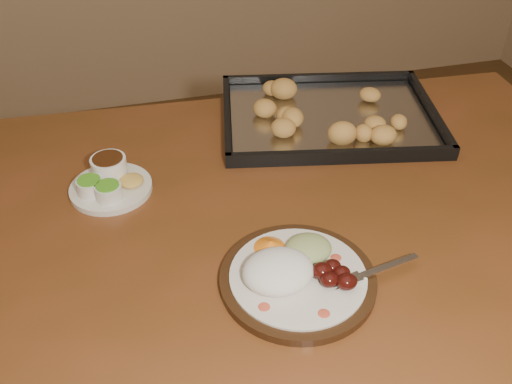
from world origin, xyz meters
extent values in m
cube|color=brown|center=(0.05, 0.16, 0.73)|extent=(1.55, 0.99, 0.04)
cylinder|color=#4B3516|center=(0.75, 0.50, 0.35)|extent=(0.07, 0.07, 0.71)
cylinder|color=black|center=(0.10, -0.01, 0.76)|extent=(0.25, 0.25, 0.01)
cylinder|color=silver|center=(0.10, -0.01, 0.77)|extent=(0.21, 0.21, 0.01)
ellipsoid|color=#CA4830|center=(0.03, -0.06, 0.77)|extent=(0.02, 0.02, 0.00)
ellipsoid|color=#CA4830|center=(0.12, -0.09, 0.77)|extent=(0.02, 0.02, 0.00)
ellipsoid|color=#CA4830|center=(0.17, 0.01, 0.77)|extent=(0.02, 0.02, 0.00)
ellipsoid|color=#CA4830|center=(0.03, 0.03, 0.77)|extent=(0.02, 0.02, 0.00)
ellipsoid|color=white|center=(0.07, -0.01, 0.78)|extent=(0.13, 0.12, 0.05)
ellipsoid|color=#450E09|center=(0.14, -0.04, 0.78)|extent=(0.03, 0.03, 0.02)
ellipsoid|color=#450E09|center=(0.16, -0.03, 0.78)|extent=(0.03, 0.03, 0.02)
ellipsoid|color=#450E09|center=(0.16, -0.02, 0.78)|extent=(0.03, 0.03, 0.02)
ellipsoid|color=#450E09|center=(0.17, -0.05, 0.78)|extent=(0.03, 0.03, 0.02)
ellipsoid|color=#450E09|center=(0.14, -0.02, 0.78)|extent=(0.03, 0.03, 0.02)
ellipsoid|color=tan|center=(0.13, 0.04, 0.78)|extent=(0.09, 0.09, 0.03)
cone|color=orange|center=(0.08, 0.06, 0.78)|extent=(0.06, 0.07, 0.02)
cube|color=silver|center=(0.24, -0.03, 0.77)|extent=(0.12, 0.03, 0.00)
cube|color=silver|center=(0.18, -0.04, 0.77)|extent=(0.03, 0.03, 0.00)
cylinder|color=silver|center=(0.16, -0.05, 0.77)|extent=(0.03, 0.01, 0.00)
cylinder|color=silver|center=(0.16, -0.05, 0.77)|extent=(0.03, 0.01, 0.00)
cylinder|color=silver|center=(0.16, -0.04, 0.77)|extent=(0.03, 0.01, 0.00)
cylinder|color=silver|center=(0.16, -0.04, 0.77)|extent=(0.03, 0.01, 0.00)
cylinder|color=silver|center=(-0.17, 0.30, 0.76)|extent=(0.15, 0.15, 0.01)
cylinder|color=white|center=(-0.20, 0.29, 0.78)|extent=(0.05, 0.05, 0.03)
cylinder|color=#4BA320|center=(-0.20, 0.29, 0.79)|extent=(0.04, 0.04, 0.00)
cylinder|color=white|center=(-0.17, 0.27, 0.78)|extent=(0.05, 0.05, 0.03)
cylinder|color=#4BA320|center=(-0.17, 0.27, 0.79)|extent=(0.04, 0.04, 0.00)
cylinder|color=white|center=(-0.17, 0.34, 0.78)|extent=(0.07, 0.07, 0.04)
cylinder|color=#361A09|center=(-0.17, 0.34, 0.80)|extent=(0.06, 0.06, 0.00)
ellipsoid|color=gold|center=(-0.13, 0.30, 0.77)|extent=(0.05, 0.05, 0.02)
cube|color=black|center=(0.32, 0.44, 0.75)|extent=(0.53, 0.43, 0.01)
cube|color=black|center=(0.35, 0.61, 0.77)|extent=(0.46, 0.10, 0.02)
cube|color=black|center=(0.29, 0.28, 0.77)|extent=(0.46, 0.10, 0.02)
cube|color=black|center=(0.55, 0.40, 0.77)|extent=(0.08, 0.34, 0.02)
cube|color=black|center=(0.10, 0.49, 0.77)|extent=(0.08, 0.34, 0.02)
cube|color=silver|center=(0.32, 0.44, 0.76)|extent=(0.49, 0.39, 0.00)
ellipsoid|color=gold|center=(0.38, 0.43, 0.78)|extent=(0.05, 0.05, 0.04)
ellipsoid|color=gold|center=(0.43, 0.46, 0.78)|extent=(0.07, 0.07, 0.04)
ellipsoid|color=gold|center=(0.38, 0.53, 0.78)|extent=(0.07, 0.07, 0.04)
ellipsoid|color=gold|center=(0.33, 0.50, 0.78)|extent=(0.05, 0.05, 0.04)
ellipsoid|color=gold|center=(0.29, 0.53, 0.78)|extent=(0.07, 0.07, 0.04)
ellipsoid|color=gold|center=(0.28, 0.47, 0.78)|extent=(0.07, 0.07, 0.04)
ellipsoid|color=gold|center=(0.20, 0.47, 0.78)|extent=(0.05, 0.05, 0.04)
ellipsoid|color=gold|center=(0.24, 0.41, 0.78)|extent=(0.07, 0.07, 0.04)
ellipsoid|color=gold|center=(0.24, 0.41, 0.78)|extent=(0.07, 0.07, 0.04)
ellipsoid|color=gold|center=(0.30, 0.36, 0.78)|extent=(0.05, 0.05, 0.04)
ellipsoid|color=gold|center=(0.34, 0.40, 0.78)|extent=(0.07, 0.07, 0.04)
ellipsoid|color=gold|center=(0.42, 0.39, 0.78)|extent=(0.07, 0.07, 0.04)
camera|label=1|loc=(-0.11, -0.59, 1.42)|focal=40.00mm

